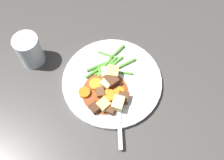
{
  "coord_description": "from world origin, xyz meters",
  "views": [
    {
      "loc": [
        0.31,
        0.05,
        0.62
      ],
      "look_at": [
        0.0,
        0.0,
        0.01
      ],
      "focal_mm": 40.71,
      "sensor_mm": 36.0,
      "label": 1
    }
  ],
  "objects_px": {
    "dinner_plate": "(112,81)",
    "water_glass": "(30,50)",
    "potato_chunk_4": "(114,73)",
    "meat_chunk_2": "(100,92)",
    "potato_chunk_1": "(106,73)",
    "carrot_slice_0": "(119,92)",
    "meat_chunk_0": "(113,81)",
    "meat_chunk_4": "(123,98)",
    "potato_chunk_0": "(106,84)",
    "fork": "(119,112)",
    "potato_chunk_2": "(104,105)",
    "meat_chunk_1": "(111,109)",
    "carrot_slice_3": "(84,93)",
    "potato_chunk_3": "(118,104)",
    "carrot_slice_2": "(110,96)",
    "carrot_slice_1": "(96,84)",
    "meat_chunk_3": "(95,108)"
  },
  "relations": [
    {
      "from": "potato_chunk_2",
      "to": "meat_chunk_1",
      "type": "bearing_deg",
      "value": 68.19
    },
    {
      "from": "meat_chunk_1",
      "to": "meat_chunk_2",
      "type": "xyz_separation_m",
      "value": [
        -0.04,
        -0.03,
        -0.0
      ]
    },
    {
      "from": "carrot_slice_1",
      "to": "potato_chunk_4",
      "type": "distance_m",
      "value": 0.06
    },
    {
      "from": "dinner_plate",
      "to": "carrot_slice_0",
      "type": "height_order",
      "value": "carrot_slice_0"
    },
    {
      "from": "dinner_plate",
      "to": "potato_chunk_3",
      "type": "distance_m",
      "value": 0.08
    },
    {
      "from": "meat_chunk_2",
      "to": "meat_chunk_4",
      "type": "xyz_separation_m",
      "value": [
        0.01,
        0.06,
        0.0
      ]
    },
    {
      "from": "meat_chunk_2",
      "to": "potato_chunk_1",
      "type": "bearing_deg",
      "value": 174.67
    },
    {
      "from": "meat_chunk_4",
      "to": "potato_chunk_0",
      "type": "bearing_deg",
      "value": -122.86
    },
    {
      "from": "potato_chunk_2",
      "to": "water_glass",
      "type": "distance_m",
      "value": 0.25
    },
    {
      "from": "meat_chunk_3",
      "to": "carrot_slice_2",
      "type": "bearing_deg",
      "value": 142.51
    },
    {
      "from": "potato_chunk_4",
      "to": "meat_chunk_3",
      "type": "height_order",
      "value": "potato_chunk_4"
    },
    {
      "from": "potato_chunk_2",
      "to": "dinner_plate",
      "type": "bearing_deg",
      "value": 173.32
    },
    {
      "from": "potato_chunk_1",
      "to": "meat_chunk_1",
      "type": "xyz_separation_m",
      "value": [
        0.1,
        0.03,
        -0.0
      ]
    },
    {
      "from": "potato_chunk_0",
      "to": "water_glass",
      "type": "xyz_separation_m",
      "value": [
        -0.06,
        -0.22,
        0.02
      ]
    },
    {
      "from": "meat_chunk_0",
      "to": "carrot_slice_2",
      "type": "bearing_deg",
      "value": -4.4
    },
    {
      "from": "dinner_plate",
      "to": "potato_chunk_4",
      "type": "distance_m",
      "value": 0.03
    },
    {
      "from": "carrot_slice_1",
      "to": "meat_chunk_0",
      "type": "relative_size",
      "value": 0.99
    },
    {
      "from": "carrot_slice_1",
      "to": "potato_chunk_1",
      "type": "relative_size",
      "value": 1.13
    },
    {
      "from": "water_glass",
      "to": "carrot_slice_3",
      "type": "bearing_deg",
      "value": 62.03
    },
    {
      "from": "meat_chunk_0",
      "to": "potato_chunk_2",
      "type": "bearing_deg",
      "value": -10.95
    },
    {
      "from": "potato_chunk_3",
      "to": "potato_chunk_4",
      "type": "distance_m",
      "value": 0.09
    },
    {
      "from": "dinner_plate",
      "to": "meat_chunk_0",
      "type": "height_order",
      "value": "meat_chunk_0"
    },
    {
      "from": "dinner_plate",
      "to": "potato_chunk_1",
      "type": "relative_size",
      "value": 9.11
    },
    {
      "from": "carrot_slice_2",
      "to": "meat_chunk_4",
      "type": "xyz_separation_m",
      "value": [
        0.0,
        0.04,
        0.0
      ]
    },
    {
      "from": "potato_chunk_0",
      "to": "meat_chunk_2",
      "type": "distance_m",
      "value": 0.03
    },
    {
      "from": "dinner_plate",
      "to": "potato_chunk_4",
      "type": "relative_size",
      "value": 8.43
    },
    {
      "from": "carrot_slice_0",
      "to": "meat_chunk_4",
      "type": "distance_m",
      "value": 0.02
    },
    {
      "from": "carrot_slice_0",
      "to": "meat_chunk_0",
      "type": "height_order",
      "value": "meat_chunk_0"
    },
    {
      "from": "carrot_slice_2",
      "to": "meat_chunk_2",
      "type": "relative_size",
      "value": 1.3
    },
    {
      "from": "dinner_plate",
      "to": "water_glass",
      "type": "height_order",
      "value": "water_glass"
    },
    {
      "from": "potato_chunk_0",
      "to": "potato_chunk_1",
      "type": "xyz_separation_m",
      "value": [
        -0.03,
        -0.01,
        0.0
      ]
    },
    {
      "from": "carrot_slice_0",
      "to": "carrot_slice_3",
      "type": "relative_size",
      "value": 0.97
    },
    {
      "from": "potato_chunk_1",
      "to": "meat_chunk_0",
      "type": "xyz_separation_m",
      "value": [
        0.02,
        0.02,
        0.0
      ]
    },
    {
      "from": "meat_chunk_1",
      "to": "meat_chunk_2",
      "type": "bearing_deg",
      "value": -141.27
    },
    {
      "from": "potato_chunk_4",
      "to": "meat_chunk_2",
      "type": "distance_m",
      "value": 0.06
    },
    {
      "from": "carrot_slice_0",
      "to": "potato_chunk_0",
      "type": "height_order",
      "value": "potato_chunk_0"
    },
    {
      "from": "meat_chunk_2",
      "to": "carrot_slice_1",
      "type": "bearing_deg",
      "value": -142.6
    },
    {
      "from": "potato_chunk_3",
      "to": "meat_chunk_4",
      "type": "xyz_separation_m",
      "value": [
        -0.02,
        0.01,
        -0.01
      ]
    },
    {
      "from": "potato_chunk_1",
      "to": "water_glass",
      "type": "height_order",
      "value": "water_glass"
    },
    {
      "from": "potato_chunk_0",
      "to": "meat_chunk_2",
      "type": "height_order",
      "value": "potato_chunk_0"
    },
    {
      "from": "potato_chunk_2",
      "to": "potato_chunk_3",
      "type": "relative_size",
      "value": 0.8
    },
    {
      "from": "potato_chunk_1",
      "to": "meat_chunk_4",
      "type": "xyz_separation_m",
      "value": [
        0.06,
        0.06,
        -0.0
      ]
    },
    {
      "from": "carrot_slice_3",
      "to": "potato_chunk_2",
      "type": "xyz_separation_m",
      "value": [
        0.03,
        0.06,
        0.01
      ]
    },
    {
      "from": "meat_chunk_1",
      "to": "meat_chunk_4",
      "type": "relative_size",
      "value": 0.83
    },
    {
      "from": "potato_chunk_4",
      "to": "potato_chunk_3",
      "type": "bearing_deg",
      "value": 15.63
    },
    {
      "from": "meat_chunk_2",
      "to": "water_glass",
      "type": "bearing_deg",
      "value": -111.75
    },
    {
      "from": "carrot_slice_3",
      "to": "potato_chunk_2",
      "type": "relative_size",
      "value": 1.09
    },
    {
      "from": "carrot_slice_3",
      "to": "meat_chunk_1",
      "type": "xyz_separation_m",
      "value": [
        0.04,
        0.07,
        0.0
      ]
    },
    {
      "from": "potato_chunk_4",
      "to": "fork",
      "type": "relative_size",
      "value": 0.18
    },
    {
      "from": "carrot_slice_0",
      "to": "fork",
      "type": "distance_m",
      "value": 0.06
    }
  ]
}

